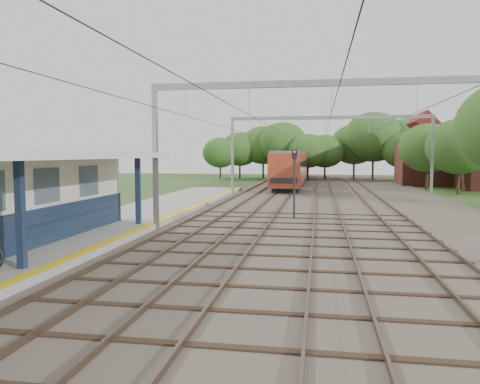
{
  "coord_description": "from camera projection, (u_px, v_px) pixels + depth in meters",
  "views": [
    {
      "loc": [
        2.72,
        -6.3,
        3.72
      ],
      "look_at": [
        -1.65,
        19.34,
        1.6
      ],
      "focal_mm": 35.0,
      "sensor_mm": 36.0,
      "label": 1
    }
  ],
  "objects": [
    {
      "name": "ballast_bed",
      "position": [
        336.0,
        202.0,
        35.75
      ],
      "size": [
        18.0,
        90.0,
        0.1
      ],
      "primitive_type": "cube",
      "color": "#473D33",
      "rests_on": "ground"
    },
    {
      "name": "platform",
      "position": [
        98.0,
        230.0,
        21.95
      ],
      "size": [
        5.0,
        52.0,
        0.35
      ],
      "primitive_type": "cube",
      "color": "gray",
      "rests_on": "ground"
    },
    {
      "name": "yellow_stripe",
      "position": [
        144.0,
        227.0,
        21.56
      ],
      "size": [
        0.45,
        52.0,
        0.01
      ],
      "primitive_type": "cube",
      "color": "yellow",
      "rests_on": "platform"
    },
    {
      "name": "rail_tracks",
      "position": [
        303.0,
        200.0,
        36.16
      ],
      "size": [
        11.8,
        88.0,
        0.15
      ],
      "color": "brown",
      "rests_on": "ballast_bed"
    },
    {
      "name": "catenary_system",
      "position": [
        330.0,
        127.0,
        30.78
      ],
      "size": [
        17.22,
        88.0,
        7.0
      ],
      "color": "gray",
      "rests_on": "ground"
    },
    {
      "name": "tree_band",
      "position": [
        328.0,
        145.0,
        62.03
      ],
      "size": [
        31.72,
        30.88,
        8.82
      ],
      "color": "#382619",
      "rests_on": "ground"
    },
    {
      "name": "house_far",
      "position": [
        434.0,
        158.0,
        55.1
      ],
      "size": [
        8.0,
        6.12,
        8.66
      ],
      "color": "brown",
      "rests_on": "ground"
    },
    {
      "name": "train",
      "position": [
        294.0,
        166.0,
        60.72
      ],
      "size": [
        2.98,
        37.15,
        3.91
      ],
      "color": "black",
      "rests_on": "ballast_bed"
    },
    {
      "name": "signal_post",
      "position": [
        294.0,
        178.0,
        25.98
      ],
      "size": [
        0.3,
        0.27,
        3.93
      ],
      "rotation": [
        0.0,
        0.0,
        -0.25
      ],
      "color": "black",
      "rests_on": "ground"
    }
  ]
}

